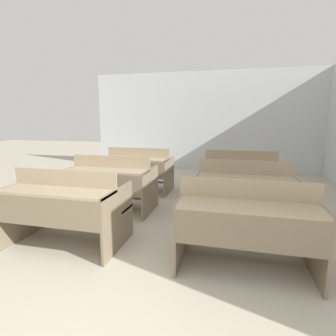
% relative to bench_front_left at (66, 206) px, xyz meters
% --- Properties ---
extents(wall_back, '(6.67, 0.06, 2.86)m').
position_rel_bench_front_left_xyz_m(wall_back, '(1.02, 5.28, 0.95)').
color(wall_back, silver).
rests_on(wall_back, ground_plane).
extents(bench_front_left, '(1.32, 0.82, 0.92)m').
position_rel_bench_front_left_xyz_m(bench_front_left, '(0.00, 0.00, 0.00)').
color(bench_front_left, '#786952').
rests_on(bench_front_left, ground_plane).
extents(bench_front_right, '(1.32, 0.82, 0.92)m').
position_rel_bench_front_left_xyz_m(bench_front_right, '(2.05, -0.02, 0.00)').
color(bench_front_right, '#796A53').
rests_on(bench_front_right, ground_plane).
extents(bench_second_left, '(1.32, 0.82, 0.92)m').
position_rel_bench_front_left_xyz_m(bench_second_left, '(-0.01, 1.23, 0.00)').
color(bench_second_left, '#7E6F58').
rests_on(bench_second_left, ground_plane).
extents(bench_second_right, '(1.32, 0.82, 0.92)m').
position_rel_bench_front_left_xyz_m(bench_second_right, '(2.08, 1.25, 0.00)').
color(bench_second_right, '#7B6C55').
rests_on(bench_second_right, ground_plane).
extents(bench_third_left, '(1.32, 0.82, 0.92)m').
position_rel_bench_front_left_xyz_m(bench_third_left, '(0.01, 2.46, 0.00)').
color(bench_third_left, '#7E6F58').
rests_on(bench_third_left, ground_plane).
extents(bench_third_right, '(1.32, 0.82, 0.92)m').
position_rel_bench_front_left_xyz_m(bench_third_right, '(2.05, 2.46, 0.00)').
color(bench_third_right, '#7B6C55').
rests_on(bench_third_right, ground_plane).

